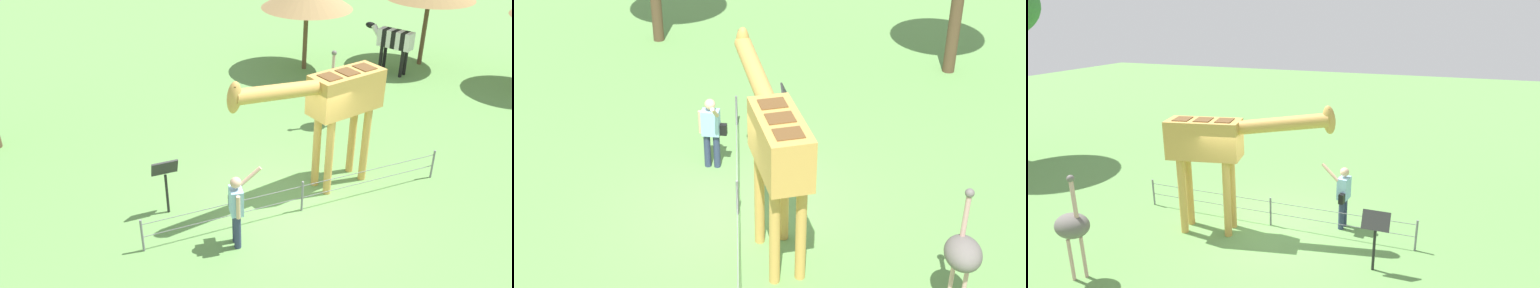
# 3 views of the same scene
# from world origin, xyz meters

# --- Properties ---
(ground_plane) EXTENTS (60.00, 60.00, 0.00)m
(ground_plane) POSITION_xyz_m (0.00, 0.00, 0.00)
(ground_plane) COLOR #60934C
(giraffe) EXTENTS (3.91, 1.21, 3.23)m
(giraffe) POSITION_xyz_m (-1.01, -0.47, 2.20)
(giraffe) COLOR gold
(giraffe) RESTS_ON ground_plane
(visitor) EXTENTS (0.72, 0.59, 1.67)m
(visitor) POSITION_xyz_m (1.71, 0.69, 0.90)
(visitor) COLOR navy
(visitor) RESTS_ON ground_plane
(ostrich) EXTENTS (0.70, 0.56, 2.25)m
(ostrich) POSITION_xyz_m (-2.76, -3.22, 1.18)
(ostrich) COLOR #CC9E93
(ostrich) RESTS_ON ground_plane
(info_sign) EXTENTS (0.56, 0.21, 1.32)m
(info_sign) POSITION_xyz_m (2.72, -0.90, 0.95)
(info_sign) COLOR black
(info_sign) RESTS_ON ground_plane
(wire_fence) EXTENTS (7.05, 0.05, 0.75)m
(wire_fence) POSITION_xyz_m (0.00, 0.18, 0.40)
(wire_fence) COLOR slate
(wire_fence) RESTS_ON ground_plane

